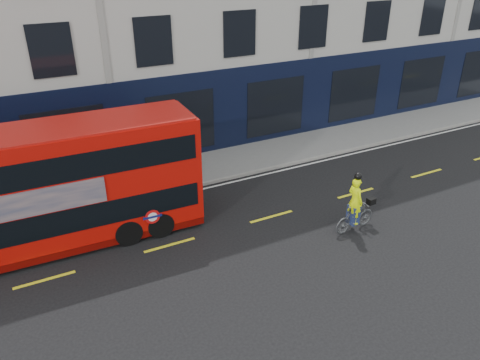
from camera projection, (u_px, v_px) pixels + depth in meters
ground at (186, 270)px, 14.62m from camera, size 120.00×120.00×0.00m
pavement at (129, 183)px, 19.74m from camera, size 60.00×3.00×0.12m
kerb at (140, 199)px, 18.55m from camera, size 60.00×0.12×0.13m
road_edge_line at (142, 203)px, 18.34m from camera, size 58.00×0.10×0.01m
lane_dashes at (170, 245)px, 15.81m from camera, size 58.00×0.12×0.01m
bus at (41, 190)px, 14.86m from camera, size 10.30×2.65×4.12m
cyclist at (355, 211)px, 16.31m from camera, size 1.75×0.66×2.28m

